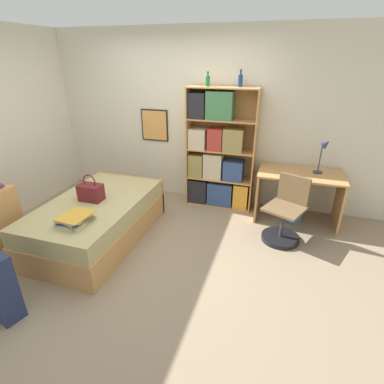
{
  "coord_description": "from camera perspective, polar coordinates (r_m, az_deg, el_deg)",
  "views": [
    {
      "loc": [
        1.57,
        -2.83,
        2.19
      ],
      "look_at": [
        0.62,
        0.18,
        0.75
      ],
      "focal_mm": 28.0,
      "sensor_mm": 36.0,
      "label": 1
    }
  ],
  "objects": [
    {
      "name": "ground_plane",
      "position": [
        3.91,
        -9.7,
        -9.99
      ],
      "size": [
        14.0,
        14.0,
        0.0
      ],
      "primitive_type": "plane",
      "color": "gray"
    },
    {
      "name": "wall_back",
      "position": [
        4.85,
        -1.79,
        13.91
      ],
      "size": [
        10.0,
        0.09,
        2.6
      ],
      "color": "beige",
      "rests_on": "ground_plane"
    },
    {
      "name": "bed",
      "position": [
        4.07,
        -17.48,
        -4.98
      ],
      "size": [
        1.09,
        1.84,
        0.54
      ],
      "color": "tan",
      "rests_on": "ground_plane"
    },
    {
      "name": "handbag",
      "position": [
        3.93,
        -18.71,
        0.01
      ],
      "size": [
        0.29,
        0.18,
        0.34
      ],
      "color": "maroon",
      "rests_on": "bed"
    },
    {
      "name": "book_stack_on_bed",
      "position": [
        3.48,
        -21.38,
        -4.8
      ],
      "size": [
        0.35,
        0.38,
        0.1
      ],
      "color": "silver",
      "rests_on": "bed"
    },
    {
      "name": "bookcase",
      "position": [
        4.59,
        4.79,
        6.99
      ],
      "size": [
        1.02,
        0.34,
        1.8
      ],
      "color": "tan",
      "rests_on": "ground_plane"
    },
    {
      "name": "bottle_green",
      "position": [
        4.41,
        3.01,
        20.41
      ],
      "size": [
        0.06,
        0.06,
        0.19
      ],
      "color": "#1E6B2D",
      "rests_on": "bookcase"
    },
    {
      "name": "bottle_brown",
      "position": [
        4.38,
        9.2,
        20.28
      ],
      "size": [
        0.06,
        0.06,
        0.22
      ],
      "color": "navy",
      "rests_on": "bookcase"
    },
    {
      "name": "desk",
      "position": [
        4.47,
        19.67,
        0.79
      ],
      "size": [
        1.13,
        0.64,
        0.73
      ],
      "color": "tan",
      "rests_on": "ground_plane"
    },
    {
      "name": "desk_lamp",
      "position": [
        4.37,
        23.86,
        7.38
      ],
      "size": [
        0.17,
        0.13,
        0.49
      ],
      "color": "navy",
      "rests_on": "desk"
    },
    {
      "name": "desk_chair",
      "position": [
        4.02,
        17.13,
        -5.26
      ],
      "size": [
        0.58,
        0.58,
        0.84
      ],
      "color": "black",
      "rests_on": "ground_plane"
    },
    {
      "name": "waste_bin",
      "position": [
        4.57,
        18.71,
        -3.9
      ],
      "size": [
        0.26,
        0.26,
        0.24
      ],
      "color": "slate",
      "rests_on": "ground_plane"
    }
  ]
}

